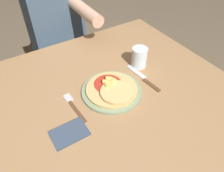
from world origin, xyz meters
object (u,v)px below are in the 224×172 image
Objects in this scene: dining_table at (103,112)px; knife at (144,78)px; plate at (112,92)px; drinking_glass at (139,57)px; pizza at (113,89)px; person_diner at (57,30)px; fork at (73,106)px.

knife reaches higher than dining_table.
dining_table is 4.46× the size of plate.
plate is 0.24m from drinking_glass.
knife is at bearing -114.31° from drinking_glass.
dining_table is at bearing 179.67° from knife.
plate is 1.17× the size of pizza.
knife is 0.18× the size of person_diner.
drinking_glass reaches higher than dining_table.
plate is 0.17m from knife.
dining_table is 0.17m from fork.
fork is 1.81× the size of drinking_glass.
fork is 0.15× the size of person_diner.
pizza reaches higher than plate.
plate is 0.75m from person_diner.
drinking_glass is (0.26, 0.09, 0.15)m from dining_table.
plate is 1.17× the size of knife.
fork is 0.80× the size of knife.
person_diner is (0.21, 0.73, -0.06)m from fork.
dining_table is at bearing -96.43° from person_diner.
plate is at bearing -179.49° from knife.
fork is (-0.13, 0.02, 0.10)m from dining_table.
pizza is 0.17m from knife.
knife is at bearing -0.33° from dining_table.
pizza is at bearing -93.00° from person_diner.
dining_table is 0.31m from drinking_glass.
knife is at bearing -79.89° from person_diner.
dining_table is 0.75m from person_diner.
drinking_glass is at bearing 65.69° from knife.
person_diner is at bearing 73.74° from fork.
pizza is 0.76m from person_diner.
person_diner is (0.08, 0.75, 0.05)m from dining_table.
knife is (0.17, 0.00, -0.00)m from plate.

